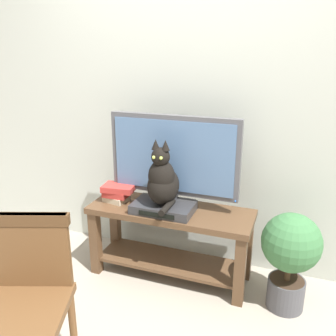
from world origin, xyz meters
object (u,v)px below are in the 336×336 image
media_box (163,207)px  potted_plant (290,253)px  cat (163,181)px  tv (174,158)px  book_stack (118,192)px  wooden_chair (24,292)px  tv_stand (170,231)px

media_box → potted_plant: bearing=-1.3°
cat → tv: bearing=77.6°
book_stack → potted_plant: bearing=-3.5°
tv → cat: 0.19m
wooden_chair → potted_plant: bearing=41.0°
tv_stand → wooden_chair: (-0.35, -1.12, 0.16)m
tv → book_stack: (-0.42, -0.07, -0.29)m
media_box → book_stack: 0.40m
tv_stand → book_stack: bearing=179.9°
cat → potted_plant: 0.95m
media_box → wooden_chair: wooden_chair is taller
cat → book_stack: 0.43m
tv → cat: tv is taller
wooden_chair → book_stack: size_ratio=3.57×
potted_plant → wooden_chair: bearing=-139.0°
cat → book_stack: size_ratio=1.88×
tv_stand → cat: (-0.03, -0.07, 0.42)m
cat → book_stack: bearing=169.3°
tv → media_box: (-0.03, -0.12, -0.33)m
cat → book_stack: cat is taller
wooden_chair → book_stack: 1.12m
potted_plant → tv: bearing=170.3°
tv_stand → book_stack: size_ratio=4.76×
wooden_chair → potted_plant: size_ratio=1.33×
tv_stand → wooden_chair: size_ratio=1.33×
media_box → wooden_chair: size_ratio=0.48×
tv_stand → wooden_chair: bearing=-107.4°
tv_stand → potted_plant: 0.85m
cat → wooden_chair: bearing=-107.0°
book_stack → potted_plant: book_stack is taller
tv → media_box: size_ratio=2.20×
tv → potted_plant: bearing=-9.7°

